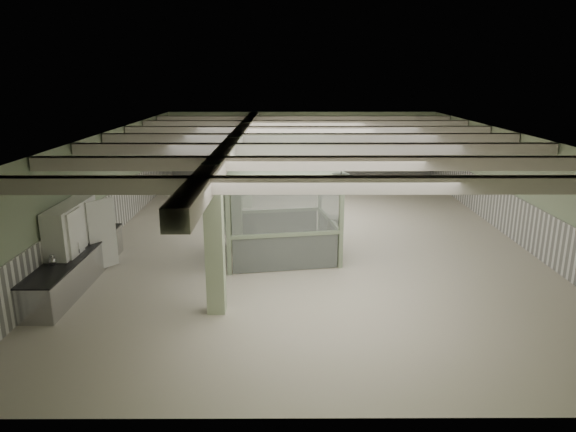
{
  "coord_description": "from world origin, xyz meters",
  "views": [
    {
      "loc": [
        -0.84,
        -17.28,
        5.5
      ],
      "look_at": [
        -0.78,
        -2.12,
        1.3
      ],
      "focal_mm": 32.0,
      "sensor_mm": 36.0,
      "label": 1
    }
  ],
  "objects_px": {
    "walkin_cooler": "(74,243)",
    "guard_booth": "(278,197)",
    "filing_cabinet": "(334,235)",
    "prep_counter": "(77,266)"
  },
  "relations": [
    {
      "from": "prep_counter",
      "to": "filing_cabinet",
      "type": "xyz_separation_m",
      "value": [
        7.23,
        2.37,
        0.12
      ]
    },
    {
      "from": "prep_counter",
      "to": "guard_booth",
      "type": "xyz_separation_m",
      "value": [
        5.47,
        2.09,
        1.42
      ]
    },
    {
      "from": "walkin_cooler",
      "to": "guard_booth",
      "type": "relative_size",
      "value": 0.59
    },
    {
      "from": "walkin_cooler",
      "to": "filing_cabinet",
      "type": "relative_size",
      "value": 1.98
    },
    {
      "from": "prep_counter",
      "to": "filing_cabinet",
      "type": "distance_m",
      "value": 7.6
    },
    {
      "from": "walkin_cooler",
      "to": "prep_counter",
      "type": "bearing_deg",
      "value": -62.17
    },
    {
      "from": "guard_booth",
      "to": "filing_cabinet",
      "type": "xyz_separation_m",
      "value": [
        1.76,
        0.28,
        -1.29
      ]
    },
    {
      "from": "prep_counter",
      "to": "walkin_cooler",
      "type": "relative_size",
      "value": 2.25
    },
    {
      "from": "prep_counter",
      "to": "walkin_cooler",
      "type": "bearing_deg",
      "value": 117.83
    },
    {
      "from": "walkin_cooler",
      "to": "guard_booth",
      "type": "bearing_deg",
      "value": 19.15
    }
  ]
}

